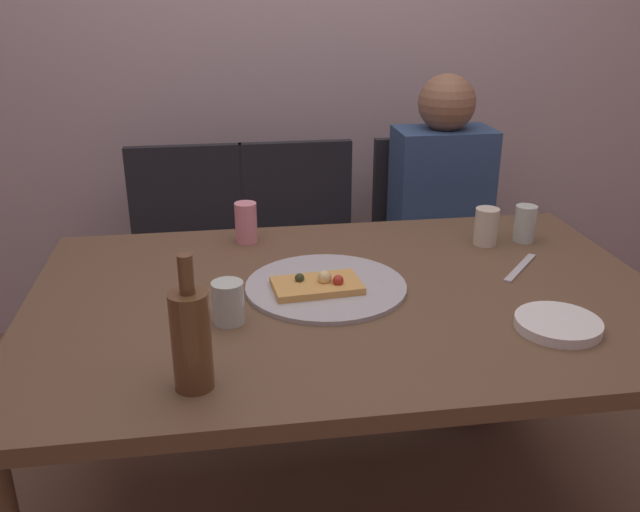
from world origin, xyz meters
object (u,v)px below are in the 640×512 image
(pizza_tray, at_px, (326,286))
(tumbler_near, at_px, (486,226))
(chair_middle, at_px, (300,246))
(table_knife, at_px, (520,268))
(guest_in_sweater, at_px, (447,221))
(soda_can, at_px, (246,223))
(pizza_slice_last, at_px, (318,285))
(wine_glass, at_px, (228,302))
(tumbler_far, at_px, (525,224))
(chair_left, at_px, (189,252))
(chair_right, at_px, (432,239))
(wine_bottle, at_px, (191,338))
(plate_stack, at_px, (558,324))
(dining_table, at_px, (348,317))

(pizza_tray, xyz_separation_m, tumbler_near, (0.52, 0.24, 0.05))
(chair_middle, bearing_deg, table_knife, 121.01)
(chair_middle, bearing_deg, guest_in_sweater, 164.19)
(soda_can, bearing_deg, pizza_slice_last, -67.98)
(pizza_tray, bearing_deg, chair_middle, 87.29)
(pizza_slice_last, xyz_separation_m, chair_middle, (0.07, 0.91, -0.25))
(wine_glass, distance_m, chair_middle, 1.11)
(tumbler_far, xyz_separation_m, soda_can, (-0.83, 0.12, 0.01))
(tumbler_near, relative_size, guest_in_sweater, 0.10)
(chair_left, xyz_separation_m, chair_right, (0.96, 0.00, 0.00))
(pizza_slice_last, xyz_separation_m, soda_can, (-0.16, 0.39, 0.04))
(wine_bottle, height_order, tumbler_far, wine_bottle)
(wine_bottle, height_order, tumbler_near, wine_bottle)
(plate_stack, bearing_deg, guest_in_sweater, 84.92)
(wine_glass, xyz_separation_m, chair_right, (0.83, 1.04, -0.28))
(wine_glass, xyz_separation_m, guest_in_sweater, (0.83, 0.89, -0.15))
(pizza_tray, bearing_deg, pizza_slice_last, -135.93)
(wine_bottle, xyz_separation_m, tumbler_near, (0.84, 0.65, -0.05))
(pizza_slice_last, xyz_separation_m, plate_stack, (0.51, -0.27, -0.01))
(guest_in_sweater, bearing_deg, plate_stack, 84.92)
(table_knife, relative_size, chair_right, 0.24)
(guest_in_sweater, bearing_deg, wine_bottle, 51.85)
(chair_middle, bearing_deg, wine_glass, 74.25)
(plate_stack, xyz_separation_m, chair_middle, (-0.44, 1.18, -0.24))
(tumbler_far, relative_size, table_knife, 0.51)
(wine_bottle, bearing_deg, tumbler_near, 37.61)
(tumbler_near, bearing_deg, dining_table, -149.47)
(plate_stack, bearing_deg, table_knife, 79.56)
(dining_table, xyz_separation_m, chair_left, (-0.44, 0.92, -0.16))
(tumbler_near, height_order, table_knife, tumbler_near)
(plate_stack, bearing_deg, soda_can, 135.20)
(dining_table, distance_m, table_knife, 0.51)
(table_knife, xyz_separation_m, chair_middle, (-0.51, 0.84, -0.23))
(dining_table, height_order, guest_in_sweater, guest_in_sweater)
(tumbler_far, bearing_deg, pizza_tray, -158.84)
(pizza_slice_last, bearing_deg, guest_in_sweater, 51.72)
(pizza_slice_last, xyz_separation_m, tumbler_far, (0.67, 0.27, 0.03))
(chair_middle, xyz_separation_m, guest_in_sweater, (0.53, -0.15, 0.13))
(dining_table, distance_m, wine_glass, 0.34)
(dining_table, distance_m, chair_middle, 0.94)
(chair_right, bearing_deg, chair_middle, 0.00)
(pizza_tray, distance_m, pizza_slice_last, 0.04)
(dining_table, xyz_separation_m, guest_in_sweater, (0.52, 0.77, -0.03))
(dining_table, relative_size, pizza_slice_last, 6.94)
(soda_can, distance_m, table_knife, 0.80)
(pizza_tray, bearing_deg, chair_right, 57.04)
(wine_glass, bearing_deg, pizza_tray, 30.57)
(wine_bottle, xyz_separation_m, wine_glass, (0.07, 0.26, -0.06))
(chair_middle, bearing_deg, dining_table, 90.66)
(tumbler_near, relative_size, plate_stack, 0.58)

